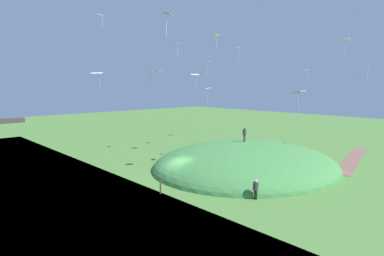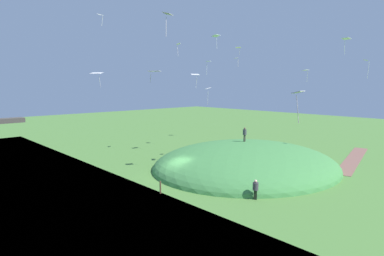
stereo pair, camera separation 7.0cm
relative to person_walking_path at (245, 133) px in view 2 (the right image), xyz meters
The scene contains 21 objects.
ground_plane 10.69m from the person_walking_path, behind, with size 160.00×160.00×0.00m, color #4B7A36.
grass_hill 4.04m from the person_walking_path, 135.47° to the right, with size 22.28×20.28×5.41m, color #418241.
dirt_path 14.86m from the person_walking_path, 34.94° to the right, with size 17.52×1.76×0.04m, color brown.
person_walking_path is the anchor object (origin of this frame).
person_watching_kites 12.60m from the person_walking_path, 138.04° to the right, with size 0.66×0.66×1.69m.
kite_0 15.10m from the person_walking_path, 54.89° to the right, with size 0.77×0.68×2.05m.
kite_1 6.93m from the person_walking_path, 152.44° to the left, with size 0.97×1.03×1.95m.
kite_2 18.02m from the person_walking_path, 153.66° to the left, with size 1.36×1.43×1.55m.
kite_3 18.45m from the person_walking_path, 166.15° to the right, with size 1.03×0.92×1.81m.
kite_4 14.10m from the person_walking_path, behind, with size 1.36×1.42×1.12m.
kite_5 19.89m from the person_walking_path, 133.75° to the right, with size 0.80×0.59×1.85m.
kite_6 20.19m from the person_walking_path, 42.07° to the left, with size 0.98×1.03×1.24m.
kite_7 9.85m from the person_walking_path, behind, with size 1.03×0.91×1.45m.
kite_8 12.86m from the person_walking_path, 86.13° to the left, with size 1.11×0.83×1.71m.
kite_9 20.96m from the person_walking_path, 143.22° to the left, with size 0.70×0.56×1.33m.
kite_10 13.47m from the person_walking_path, 70.14° to the left, with size 0.67×0.81×1.98m.
kite_11 14.55m from the person_walking_path, 103.92° to the left, with size 0.88×0.84×1.70m.
kite_12 17.56m from the person_walking_path, 28.59° to the right, with size 0.88×1.11×2.06m.
kite_13 8.81m from the person_walking_path, 107.28° to the left, with size 0.71×0.73×1.06m.
kite_14 13.65m from the person_walking_path, ahead, with size 0.93×0.70×1.62m.
mooring_post 14.46m from the person_walking_path, behind, with size 0.14×0.14×1.12m, color brown.
Camera 2 is at (-20.12, -24.08, 9.30)m, focal length 29.62 mm.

